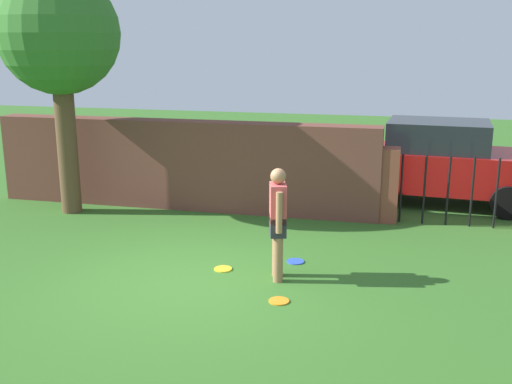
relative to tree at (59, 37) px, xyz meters
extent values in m
plane|color=#336623|center=(3.57, -2.87, -3.38)|extent=(40.00, 40.00, 0.00)
cube|color=brown|center=(2.07, 0.82, -2.49)|extent=(7.86, 0.50, 1.78)
cylinder|color=brown|center=(0.00, 0.00, -1.97)|extent=(0.39, 0.39, 2.83)
sphere|color=#337028|center=(0.00, 0.00, 0.07)|extent=(2.28, 2.28, 2.28)
cylinder|color=#9E704C|center=(4.72, -2.56, -2.96)|extent=(0.14, 0.14, 0.85)
cylinder|color=#9E704C|center=(4.66, -2.34, -2.96)|extent=(0.14, 0.14, 0.85)
cube|color=#2D2D38|center=(4.69, -2.45, -2.58)|extent=(0.31, 0.41, 0.28)
cube|color=#CC4C4C|center=(4.69, -2.45, -2.26)|extent=(0.31, 0.41, 0.55)
sphere|color=#9E704C|center=(4.69, -2.45, -1.87)|extent=(0.22, 0.22, 0.22)
cylinder|color=#9E704C|center=(4.75, -2.67, -2.33)|extent=(0.09, 0.09, 0.58)
cylinder|color=#9E704C|center=(4.63, -2.23, -2.33)|extent=(0.09, 0.09, 0.58)
cube|color=brown|center=(6.10, 0.82, -2.68)|extent=(0.44, 0.44, 1.40)
cylinder|color=black|center=(6.37, 0.82, -2.73)|extent=(0.04, 0.04, 1.30)
cylinder|color=black|center=(6.79, 0.82, -2.73)|extent=(0.04, 0.04, 1.30)
cylinder|color=black|center=(7.21, 0.82, -2.73)|extent=(0.04, 0.04, 1.30)
cylinder|color=black|center=(7.62, 0.82, -2.73)|extent=(0.04, 0.04, 1.30)
cylinder|color=black|center=(8.04, 0.82, -2.73)|extent=(0.04, 0.04, 1.30)
cube|color=#A51111|center=(7.06, 2.45, -2.66)|extent=(4.31, 1.99, 0.80)
cube|color=#1E2328|center=(7.06, 2.45, -1.96)|extent=(2.10, 1.64, 0.60)
cylinder|color=black|center=(8.48, 3.20, -3.06)|extent=(0.65, 0.26, 0.64)
cylinder|color=black|center=(8.36, 1.50, -3.06)|extent=(0.65, 0.26, 0.64)
cylinder|color=black|center=(5.75, 3.39, -3.06)|extent=(0.65, 0.26, 0.64)
cylinder|color=black|center=(5.64, 1.69, -3.06)|extent=(0.65, 0.26, 0.64)
cylinder|color=yellow|center=(3.83, -2.30, -3.37)|extent=(0.27, 0.27, 0.02)
cylinder|color=orange|center=(4.87, -3.23, -3.37)|extent=(0.27, 0.27, 0.02)
cylinder|color=blue|center=(4.83, -1.74, -3.37)|extent=(0.27, 0.27, 0.02)
camera|label=1|loc=(6.30, -10.42, -0.04)|focal=42.38mm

